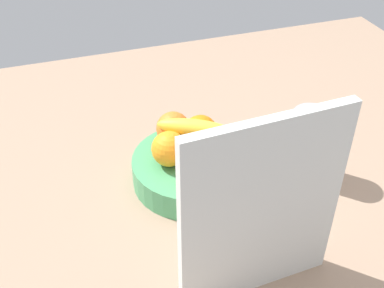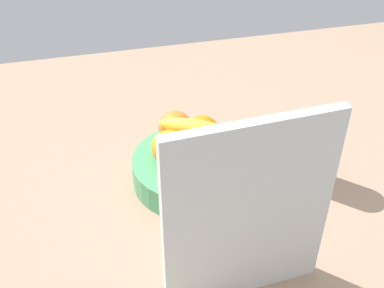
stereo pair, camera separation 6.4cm
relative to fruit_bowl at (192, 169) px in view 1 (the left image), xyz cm
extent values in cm
cube|color=#A08269|center=(-1.47, 0.78, -4.56)|extent=(180.00, 140.00, 3.00)
cylinder|color=#4AA167|center=(0.00, 0.00, 0.00)|extent=(26.51, 26.51, 6.12)
sphere|color=orange|center=(0.53, 7.89, 6.90)|extent=(7.68, 7.68, 7.68)
sphere|color=orange|center=(-3.72, 3.12, 6.90)|extent=(7.68, 7.68, 7.68)
sphere|color=orange|center=(-3.30, -3.84, 6.90)|extent=(7.68, 7.68, 7.68)
sphere|color=orange|center=(2.10, -7.09, 6.90)|extent=(7.68, 7.68, 7.68)
sphere|color=orange|center=(5.05, -0.12, 6.90)|extent=(7.68, 7.68, 7.68)
ellipsoid|color=yellow|center=(-2.13, -3.29, 5.06)|extent=(12.50, 16.49, 4.00)
ellipsoid|color=yellow|center=(-2.51, -2.16, 7.26)|extent=(15.14, 14.55, 4.00)
ellipsoid|color=yellow|center=(-1.47, -2.07, 9.46)|extent=(16.75, 11.90, 4.00)
cube|color=silver|center=(-1.00, 30.53, 14.94)|extent=(28.06, 3.37, 36.00)
cylinder|color=#BFADBA|center=(-25.04, 5.64, 5.15)|extent=(7.94, 7.94, 16.42)
camera|label=1|loc=(26.57, 79.32, 69.92)|focal=45.68mm
camera|label=2|loc=(20.38, 81.13, 69.92)|focal=45.68mm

